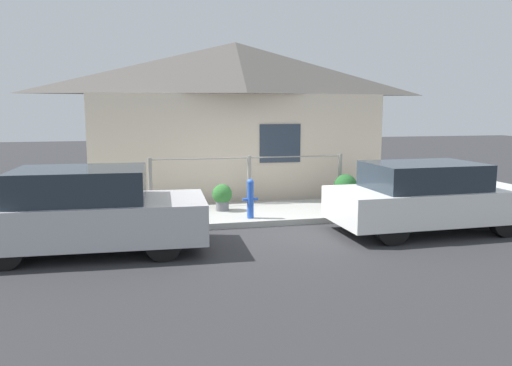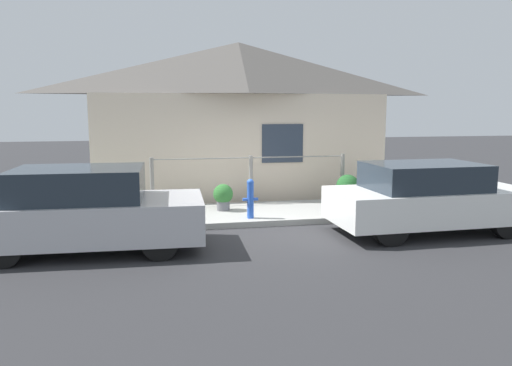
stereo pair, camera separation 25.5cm
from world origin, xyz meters
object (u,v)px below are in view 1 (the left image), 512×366
car_right (427,197)px  potted_plant_by_fence (102,199)px  fire_hydrant (250,198)px  car_left (89,211)px  potted_plant_corner (345,187)px  potted_plant_near_hydrant (222,196)px

car_right → potted_plant_by_fence: size_ratio=5.97×
fire_hydrant → potted_plant_by_fence: 3.29m
car_left → potted_plant_by_fence: bearing=91.5°
fire_hydrant → potted_plant_corner: 3.03m
car_left → potted_plant_corner: size_ratio=5.64×
potted_plant_corner → potted_plant_near_hydrant: bearing=-173.6°
potted_plant_near_hydrant → potted_plant_by_fence: (-2.67, 0.06, 0.03)m
car_right → potted_plant_near_hydrant: (-3.79, 2.38, -0.24)m
fire_hydrant → potted_plant_near_hydrant: size_ratio=1.39×
fire_hydrant → potted_plant_corner: fire_hydrant is taller
fire_hydrant → potted_plant_corner: (2.74, 1.30, -0.05)m
potted_plant_corner → car_left: bearing=-155.1°
car_right → fire_hydrant: bearing=155.4°
fire_hydrant → potted_plant_near_hydrant: bearing=116.0°
car_left → fire_hydrant: size_ratio=4.65×
potted_plant_corner → potted_plant_by_fence: bearing=-177.1°
car_right → potted_plant_by_fence: bearing=158.0°
car_right → potted_plant_corner: (-0.59, 2.74, -0.19)m
car_right → potted_plant_by_fence: (-6.46, 2.44, -0.21)m
car_left → car_right: car_left is taller
potted_plant_by_fence → potted_plant_corner: bearing=2.9°
potted_plant_near_hydrant → car_left: bearing=-138.7°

